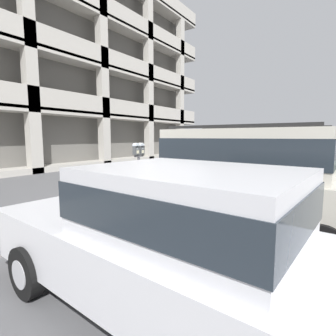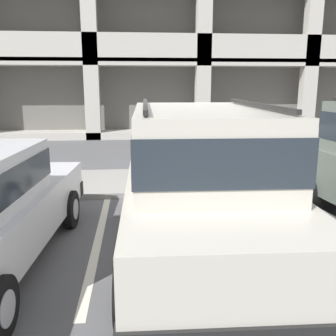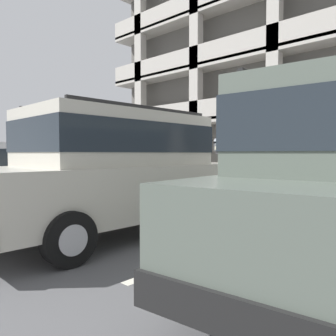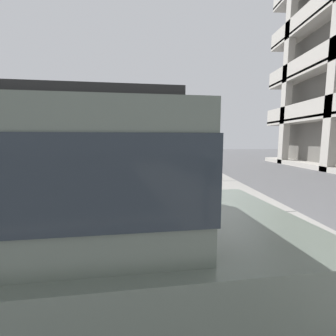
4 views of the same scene
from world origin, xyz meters
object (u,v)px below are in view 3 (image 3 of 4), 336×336
(red_sedan, at_px, (31,176))
(parking_meter_near, at_px, (221,156))
(silver_suv, at_px, (120,168))
(fire_hydrant, at_px, (130,182))

(red_sedan, xyz_separation_m, parking_meter_near, (2.96, 3.00, 0.45))
(silver_suv, distance_m, fire_hydrant, 4.60)
(red_sedan, bearing_deg, silver_suv, 8.29)
(silver_suv, relative_size, fire_hydrant, 6.90)
(red_sedan, distance_m, fire_hydrant, 3.36)
(silver_suv, xyz_separation_m, red_sedan, (-2.81, -0.21, -0.27))
(silver_suv, height_order, red_sedan, silver_suv)
(fire_hydrant, bearing_deg, parking_meter_near, -4.85)
(red_sedan, relative_size, parking_meter_near, 2.96)
(parking_meter_near, relative_size, fire_hydrant, 2.21)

